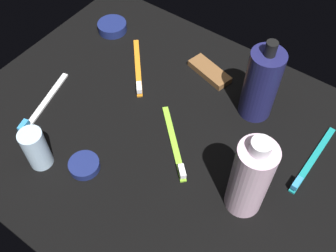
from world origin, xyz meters
TOP-DOWN VIEW (x-y plane):
  - ground_plane at (0.00, 0.00)cm, footprint 84.00×64.00cm
  - lotion_bottle at (-11.01, -15.75)cm, footprint 6.73×6.73cm
  - bodywash_bottle at (-19.33, 4.08)cm, footprint 6.49×6.49cm
  - deodorant_stick at (15.97, 19.20)cm, footprint 4.41×4.41cm
  - toothbrush_orange at (15.98, -10.48)cm, footprint 12.75×14.34cm
  - toothbrush_lime at (-2.86, 1.66)cm, footprint 13.96×13.18cm
  - toothbrush_teal at (-26.03, -10.44)cm, footprint 1.90×18.03cm
  - toothbrush_white at (25.89, 9.82)cm, footprint 5.88×17.68cm
  - snack_bar_brown at (2.30, -19.27)cm, footprint 11.08×6.52cm
  - cream_tin_left at (8.37, 15.40)cm, footprint 5.86×5.86cm
  - cream_tin_right at (29.96, -17.93)cm, footprint 7.13×7.13cm

SIDE VIEW (x-z plane):
  - ground_plane at x=0.00cm, z-range -1.20..0.00cm
  - toothbrush_orange at x=15.98cm, z-range -0.44..1.66cm
  - toothbrush_lime at x=-2.86cm, z-range -0.44..1.66cm
  - toothbrush_teal at x=-26.03cm, z-range -0.44..1.66cm
  - toothbrush_white at x=25.89cm, z-range -0.44..1.66cm
  - snack_bar_brown at x=2.30cm, z-range 0.00..1.50cm
  - cream_tin_left at x=8.37cm, z-range 0.00..1.64cm
  - cream_tin_right at x=29.96cm, z-range 0.00..2.18cm
  - deodorant_stick at x=15.97cm, z-range 0.00..8.96cm
  - lotion_bottle at x=-11.01cm, z-range -1.23..17.47cm
  - bodywash_bottle at x=-19.33cm, z-range -0.81..17.96cm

